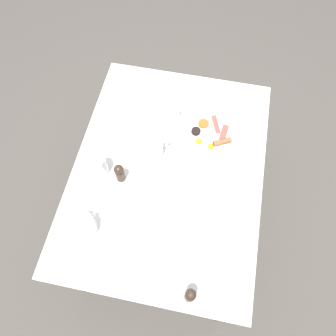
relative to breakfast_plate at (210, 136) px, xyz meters
name	(u,v)px	position (x,y,z in m)	size (l,w,h in m)	color
ground_plane	(168,215)	(-0.17, -0.22, -0.72)	(8.00, 8.00, 0.00)	#4C4742
table	(168,175)	(-0.17, -0.22, -0.07)	(0.91, 1.22, 0.71)	white
breakfast_plate	(210,136)	(0.00, 0.00, 0.00)	(0.28, 0.28, 0.04)	white
teapot_near	(82,227)	(-0.48, -0.59, 0.04)	(0.12, 0.19, 0.12)	white
teapot_far	(151,148)	(-0.27, -0.15, 0.04)	(0.17, 0.14, 0.12)	white
teacup_with_saucer_left	(171,113)	(-0.22, 0.09, 0.02)	(0.13, 0.13, 0.06)	white
water_glass_tall	(100,165)	(-0.48, -0.30, 0.06)	(0.07, 0.07, 0.13)	white
creamer_jug	(214,245)	(0.10, -0.55, 0.02)	(0.09, 0.06, 0.06)	white
pepper_grinder	(120,173)	(-0.38, -0.31, 0.05)	(0.05, 0.05, 0.12)	#38281E
salt_grinder	(190,295)	(0.03, -0.77, 0.05)	(0.05, 0.05, 0.12)	#38281E
fork_by_plate	(181,205)	(-0.08, -0.39, -0.01)	(0.10, 0.15, 0.00)	silver
knife_by_plate	(225,186)	(0.11, -0.26, -0.01)	(0.10, 0.22, 0.00)	silver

